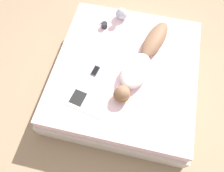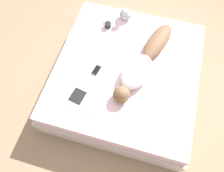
{
  "view_description": "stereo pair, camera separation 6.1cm",
  "coord_description": "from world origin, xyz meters",
  "px_view_note": "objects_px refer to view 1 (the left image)",
  "views": [
    {
      "loc": [
        -0.16,
        1.51,
        2.92
      ],
      "look_at": [
        0.11,
        0.34,
        0.53
      ],
      "focal_mm": 35.0,
      "sensor_mm": 36.0,
      "label": 1
    },
    {
      "loc": [
        -0.22,
        1.5,
        2.92
      ],
      "look_at": [
        0.11,
        0.34,
        0.53
      ],
      "focal_mm": 35.0,
      "sensor_mm": 36.0,
      "label": 2
    }
  ],
  "objects_px": {
    "coffee_mug": "(104,25)",
    "cell_phone": "(95,71)",
    "person": "(141,62)",
    "open_magazine": "(87,102)"
  },
  "relations": [
    {
      "from": "person",
      "to": "cell_phone",
      "type": "relative_size",
      "value": 8.2
    },
    {
      "from": "coffee_mug",
      "to": "open_magazine",
      "type": "bearing_deg",
      "value": 93.58
    },
    {
      "from": "cell_phone",
      "to": "open_magazine",
      "type": "bearing_deg",
      "value": 102.93
    },
    {
      "from": "coffee_mug",
      "to": "person",
      "type": "bearing_deg",
      "value": 139.34
    },
    {
      "from": "person",
      "to": "open_magazine",
      "type": "relative_size",
      "value": 2.55
    },
    {
      "from": "person",
      "to": "open_magazine",
      "type": "bearing_deg",
      "value": 66.38
    },
    {
      "from": "open_magazine",
      "to": "cell_phone",
      "type": "height_order",
      "value": "same"
    },
    {
      "from": "open_magazine",
      "to": "person",
      "type": "bearing_deg",
      "value": -119.31
    },
    {
      "from": "coffee_mug",
      "to": "cell_phone",
      "type": "xyz_separation_m",
      "value": [
        -0.06,
        0.74,
        -0.04
      ]
    },
    {
      "from": "person",
      "to": "cell_phone",
      "type": "bearing_deg",
      "value": 37.14
    }
  ]
}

